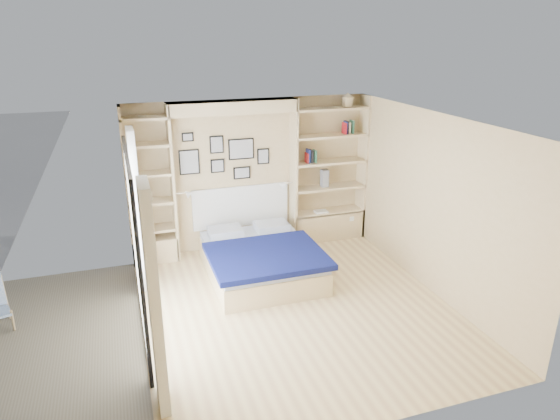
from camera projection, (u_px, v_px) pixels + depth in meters
name	position (u px, v px, depth m)	size (l,w,h in m)	color
ground	(296.00, 307.00, 6.71)	(4.50, 4.50, 0.00)	#E3C787
room_shell	(239.00, 200.00, 7.59)	(4.50, 4.50, 4.50)	tan
bed	(260.00, 258.00, 7.53)	(1.64, 2.18, 1.07)	#D8BE89
photo_gallery	(223.00, 156.00, 8.02)	(1.48, 0.02, 0.82)	black
reading_lamps	(237.00, 189.00, 8.04)	(1.92, 0.12, 0.15)	silver
shelf_decor	(314.00, 147.00, 8.30)	(3.48, 0.23, 2.03)	#A51E1E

